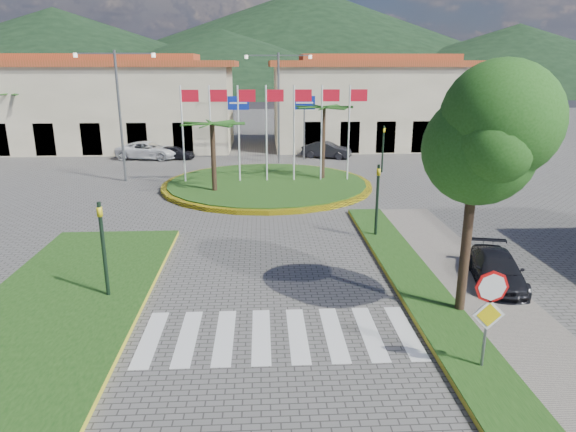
{
  "coord_description": "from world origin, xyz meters",
  "views": [
    {
      "loc": [
        -0.32,
        -8.57,
        7.11
      ],
      "look_at": [
        0.55,
        8.0,
        2.23
      ],
      "focal_mm": 32.0,
      "sensor_mm": 36.0,
      "label": 1
    }
  ],
  "objects_px": {
    "white_van": "(148,150)",
    "car_dark_a": "(175,152)",
    "car_dark_b": "(327,150)",
    "stop_sign": "(489,305)",
    "car_side_right": "(497,270)",
    "deciduous_tree": "(477,140)",
    "roundabout_island": "(267,184)"
  },
  "relations": [
    {
      "from": "deciduous_tree",
      "to": "car_dark_a",
      "type": "height_order",
      "value": "deciduous_tree"
    },
    {
      "from": "car_dark_a",
      "to": "car_side_right",
      "type": "bearing_deg",
      "value": -140.22
    },
    {
      "from": "white_van",
      "to": "car_dark_b",
      "type": "relative_size",
      "value": 1.27
    },
    {
      "from": "roundabout_island",
      "to": "car_dark_a",
      "type": "relative_size",
      "value": 4.03
    },
    {
      "from": "car_side_right",
      "to": "roundabout_island",
      "type": "bearing_deg",
      "value": 129.48
    },
    {
      "from": "stop_sign",
      "to": "car_dark_b",
      "type": "height_order",
      "value": "stop_sign"
    },
    {
      "from": "deciduous_tree",
      "to": "car_dark_a",
      "type": "bearing_deg",
      "value": 115.13
    },
    {
      "from": "stop_sign",
      "to": "car_dark_a",
      "type": "xyz_separation_m",
      "value": [
        -12.05,
        30.02,
        -1.25
      ]
    },
    {
      "from": "car_dark_a",
      "to": "car_side_right",
      "type": "xyz_separation_m",
      "value": [
        14.65,
        -24.98,
        0.01
      ]
    },
    {
      "from": "stop_sign",
      "to": "deciduous_tree",
      "type": "relative_size",
      "value": 0.39
    },
    {
      "from": "car_dark_a",
      "to": "car_dark_b",
      "type": "relative_size",
      "value": 0.81
    },
    {
      "from": "roundabout_island",
      "to": "deciduous_tree",
      "type": "xyz_separation_m",
      "value": [
        5.5,
        -17.0,
        5.0
      ]
    },
    {
      "from": "deciduous_tree",
      "to": "car_side_right",
      "type": "distance_m",
      "value": 5.43
    },
    {
      "from": "roundabout_island",
      "to": "deciduous_tree",
      "type": "bearing_deg",
      "value": -72.09
    },
    {
      "from": "white_van",
      "to": "car_dark_a",
      "type": "bearing_deg",
      "value": -86.33
    },
    {
      "from": "deciduous_tree",
      "to": "roundabout_island",
      "type": "bearing_deg",
      "value": 107.91
    },
    {
      "from": "deciduous_tree",
      "to": "car_side_right",
      "type": "height_order",
      "value": "deciduous_tree"
    },
    {
      "from": "roundabout_island",
      "to": "car_side_right",
      "type": "height_order",
      "value": "roundabout_island"
    },
    {
      "from": "stop_sign",
      "to": "car_side_right",
      "type": "xyz_separation_m",
      "value": [
        2.6,
        5.04,
        -1.25
      ]
    },
    {
      "from": "stop_sign",
      "to": "car_side_right",
      "type": "relative_size",
      "value": 0.71
    },
    {
      "from": "white_van",
      "to": "car_side_right",
      "type": "bearing_deg",
      "value": -136.28
    },
    {
      "from": "white_van",
      "to": "car_side_right",
      "type": "xyz_separation_m",
      "value": [
        16.74,
        -25.22,
        -0.14
      ]
    },
    {
      "from": "stop_sign",
      "to": "car_side_right",
      "type": "height_order",
      "value": "stop_sign"
    },
    {
      "from": "stop_sign",
      "to": "car_dark_a",
      "type": "relative_size",
      "value": 0.84
    },
    {
      "from": "car_dark_a",
      "to": "car_side_right",
      "type": "distance_m",
      "value": 28.96
    },
    {
      "from": "white_van",
      "to": "car_dark_a",
      "type": "xyz_separation_m",
      "value": [
        2.08,
        -0.24,
        -0.14
      ]
    },
    {
      "from": "roundabout_island",
      "to": "white_van",
      "type": "relative_size",
      "value": 2.59
    },
    {
      "from": "white_van",
      "to": "car_dark_b",
      "type": "distance_m",
      "value": 14.13
    },
    {
      "from": "roundabout_island",
      "to": "white_van",
      "type": "bearing_deg",
      "value": 132.14
    },
    {
      "from": "car_dark_a",
      "to": "car_dark_b",
      "type": "height_order",
      "value": "car_dark_b"
    },
    {
      "from": "white_van",
      "to": "deciduous_tree",
      "type": "bearing_deg",
      "value": -141.42
    },
    {
      "from": "roundabout_island",
      "to": "car_side_right",
      "type": "relative_size",
      "value": 3.4
    }
  ]
}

